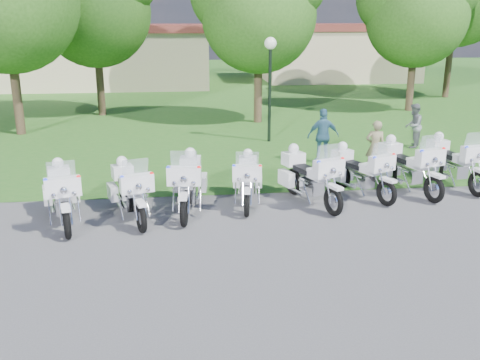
{
  "coord_description": "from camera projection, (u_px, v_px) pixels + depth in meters",
  "views": [
    {
      "loc": [
        -0.89,
        -10.4,
        4.49
      ],
      "look_at": [
        0.41,
        1.2,
        0.95
      ],
      "focal_mm": 40.0,
      "sensor_mm": 36.0,
      "label": 1
    }
  ],
  "objects": [
    {
      "name": "ground",
      "position": [
        227.0,
        240.0,
        11.29
      ],
      "size": [
        100.0,
        100.0,
        0.0
      ],
      "primitive_type": "plane",
      "color": "#4C4C51",
      "rests_on": "ground"
    },
    {
      "name": "grass_lawn",
      "position": [
        193.0,
        86.0,
        36.97
      ],
      "size": [
        100.0,
        48.0,
        0.01
      ],
      "primitive_type": "cube",
      "color": "#28651F",
      "rests_on": "ground"
    },
    {
      "name": "motorcycle_0",
      "position": [
        62.0,
        194.0,
        12.08
      ],
      "size": [
        1.2,
        2.39,
        1.64
      ],
      "rotation": [
        0.0,
        0.0,
        3.4
      ],
      "color": "black",
      "rests_on": "ground"
    },
    {
      "name": "motorcycle_1",
      "position": [
        130.0,
        190.0,
        12.37
      ],
      "size": [
        1.23,
        2.31,
        1.6
      ],
      "rotation": [
        0.0,
        0.0,
        3.45
      ],
      "color": "black",
      "rests_on": "ground"
    },
    {
      "name": "motorcycle_2",
      "position": [
        188.0,
        183.0,
        12.84
      ],
      "size": [
        0.99,
        2.51,
        1.69
      ],
      "rotation": [
        0.0,
        0.0,
        3.03
      ],
      "color": "black",
      "rests_on": "ground"
    },
    {
      "name": "motorcycle_3",
      "position": [
        247.0,
        179.0,
        13.35
      ],
      "size": [
        0.93,
        2.26,
        1.52
      ],
      "rotation": [
        0.0,
        0.0,
        3.0
      ],
      "color": "black",
      "rests_on": "ground"
    },
    {
      "name": "motorcycle_4",
      "position": [
        309.0,
        176.0,
        13.39
      ],
      "size": [
        1.35,
        2.39,
        1.68
      ],
      "rotation": [
        0.0,
        0.0,
        3.49
      ],
      "color": "black",
      "rests_on": "ground"
    },
    {
      "name": "motorcycle_5",
      "position": [
        360.0,
        171.0,
        13.99
      ],
      "size": [
        1.36,
        2.21,
        1.58
      ],
      "rotation": [
        0.0,
        0.0,
        3.55
      ],
      "color": "black",
      "rests_on": "ground"
    },
    {
      "name": "motorcycle_6",
      "position": [
        408.0,
        165.0,
        14.32
      ],
      "size": [
        1.26,
        2.48,
        1.7
      ],
      "rotation": [
        0.0,
        0.0,
        3.42
      ],
      "color": "black",
      "rests_on": "ground"
    },
    {
      "name": "motorcycle_7",
      "position": [
        454.0,
        161.0,
        14.8
      ],
      "size": [
        1.06,
        2.48,
        1.67
      ],
      "rotation": [
        0.0,
        0.0,
        3.3
      ],
      "color": "black",
      "rests_on": "ground"
    },
    {
      "name": "lamp_post",
      "position": [
        270.0,
        63.0,
        19.48
      ],
      "size": [
        0.44,
        0.44,
        3.84
      ],
      "color": "black",
      "rests_on": "ground"
    },
    {
      "name": "tree_1",
      "position": [
        93.0,
        0.0,
        24.35
      ],
      "size": [
        5.99,
        5.11,
        7.99
      ],
      "color": "#38281C",
      "rests_on": "ground"
    },
    {
      "name": "tree_2",
      "position": [
        258.0,
        4.0,
        22.65
      ],
      "size": [
        5.75,
        4.91,
        7.67
      ],
      "color": "#38281C",
      "rests_on": "ground"
    },
    {
      "name": "tree_3",
      "position": [
        417.0,
        7.0,
        25.69
      ],
      "size": [
        5.69,
        4.86,
        7.59
      ],
      "color": "#38281C",
      "rests_on": "ground"
    },
    {
      "name": "building_west",
      "position": [
        104.0,
        55.0,
        36.68
      ],
      "size": [
        14.56,
        8.32,
        4.1
      ],
      "color": "#C7B590",
      "rests_on": "ground"
    },
    {
      "name": "building_east",
      "position": [
        337.0,
        52.0,
        40.39
      ],
      "size": [
        11.44,
        7.28,
        4.1
      ],
      "color": "#C7B590",
      "rests_on": "ground"
    },
    {
      "name": "bystander_a",
      "position": [
        375.0,
        147.0,
        16.02
      ],
      "size": [
        0.64,
        0.49,
        1.59
      ],
      "primitive_type": "imported",
      "rotation": [
        0.0,
        0.0,
        2.94
      ],
      "color": "#877C5B",
      "rests_on": "ground"
    },
    {
      "name": "bystander_b",
      "position": [
        413.0,
        126.0,
        19.14
      ],
      "size": [
        0.93,
        0.97,
        1.58
      ],
      "primitive_type": "imported",
      "rotation": [
        0.0,
        0.0,
        -2.18
      ],
      "color": "slate",
      "rests_on": "ground"
    },
    {
      "name": "bystander_c",
      "position": [
        323.0,
        136.0,
        17.06
      ],
      "size": [
        1.04,
        0.45,
        1.75
      ],
      "primitive_type": "imported",
      "rotation": [
        0.0,
        0.0,
        3.17
      ],
      "color": "#386886",
      "rests_on": "ground"
    }
  ]
}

